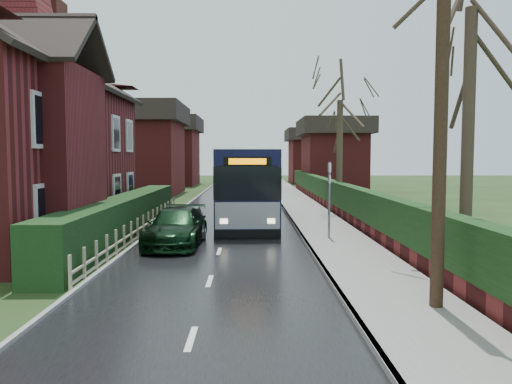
{
  "coord_description": "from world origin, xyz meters",
  "views": [
    {
      "loc": [
        1.01,
        -14.44,
        3.17
      ],
      "look_at": [
        1.27,
        4.86,
        1.8
      ],
      "focal_mm": 35.0,
      "sensor_mm": 36.0,
      "label": 1
    }
  ],
  "objects_px": {
    "car_silver": "(187,220)",
    "bus": "(245,186)",
    "bus_stop_sign": "(329,189)",
    "telegraph_pole": "(441,116)",
    "car_green": "(176,227)"
  },
  "relations": [
    {
      "from": "bus",
      "to": "bus_stop_sign",
      "type": "distance_m",
      "value": 6.76
    },
    {
      "from": "bus",
      "to": "car_silver",
      "type": "height_order",
      "value": "bus"
    },
    {
      "from": "telegraph_pole",
      "to": "car_green",
      "type": "bearing_deg",
      "value": 115.6
    },
    {
      "from": "bus",
      "to": "telegraph_pole",
      "type": "bearing_deg",
      "value": -76.09
    },
    {
      "from": "car_silver",
      "to": "bus_stop_sign",
      "type": "xyz_separation_m",
      "value": [
        5.5,
        -1.43,
        1.33
      ]
    },
    {
      "from": "bus_stop_sign",
      "to": "telegraph_pole",
      "type": "distance_m",
      "value": 8.92
    },
    {
      "from": "car_silver",
      "to": "bus_stop_sign",
      "type": "relative_size",
      "value": 1.25
    },
    {
      "from": "bus",
      "to": "car_silver",
      "type": "distance_m",
      "value": 5.18
    },
    {
      "from": "bus_stop_sign",
      "to": "car_silver",
      "type": "bearing_deg",
      "value": 167.53
    },
    {
      "from": "car_silver",
      "to": "car_green",
      "type": "distance_m",
      "value": 2.3
    },
    {
      "from": "bus",
      "to": "bus_stop_sign",
      "type": "relative_size",
      "value": 3.85
    },
    {
      "from": "car_green",
      "to": "bus_stop_sign",
      "type": "xyz_separation_m",
      "value": [
        5.6,
        0.87,
        1.3
      ]
    },
    {
      "from": "bus_stop_sign",
      "to": "bus",
      "type": "bearing_deg",
      "value": 120.38
    },
    {
      "from": "car_silver",
      "to": "bus",
      "type": "bearing_deg",
      "value": 57.37
    },
    {
      "from": "bus",
      "to": "bus_stop_sign",
      "type": "height_order",
      "value": "bus"
    }
  ]
}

